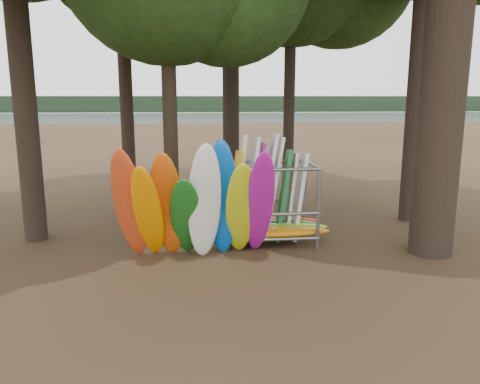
{
  "coord_description": "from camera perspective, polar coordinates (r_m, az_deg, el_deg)",
  "views": [
    {
      "loc": [
        -1.11,
        -10.22,
        3.8
      ],
      "look_at": [
        0.03,
        1.5,
        1.4
      ],
      "focal_mm": 35.0,
      "sensor_mm": 36.0,
      "label": 1
    }
  ],
  "objects": [
    {
      "name": "ground",
      "position": [
        10.96,
        0.62,
        -8.77
      ],
      "size": [
        120.0,
        120.0,
        0.0
      ],
      "primitive_type": "plane",
      "color": "#47331E",
      "rests_on": "ground"
    },
    {
      "name": "lake",
      "position": [
        70.33,
        -4.66,
        8.39
      ],
      "size": [
        160.0,
        160.0,
        0.0
      ],
      "primitive_type": "plane",
      "color": "gray",
      "rests_on": "ground"
    },
    {
      "name": "far_shore",
      "position": [
        120.24,
        -5.08,
        10.63
      ],
      "size": [
        160.0,
        4.0,
        4.0
      ],
      "primitive_type": "cube",
      "color": "black",
      "rests_on": "ground"
    },
    {
      "name": "kayak_row",
      "position": [
        10.83,
        -5.52,
        -1.82
      ],
      "size": [
        3.77,
        2.02,
        3.02
      ],
      "color": "#C43E19",
      "rests_on": "ground"
    },
    {
      "name": "storage_rack",
      "position": [
        12.33,
        3.27,
        -1.66
      ],
      "size": [
        3.24,
        1.58,
        2.91
      ],
      "color": "slate",
      "rests_on": "ground"
    }
  ]
}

